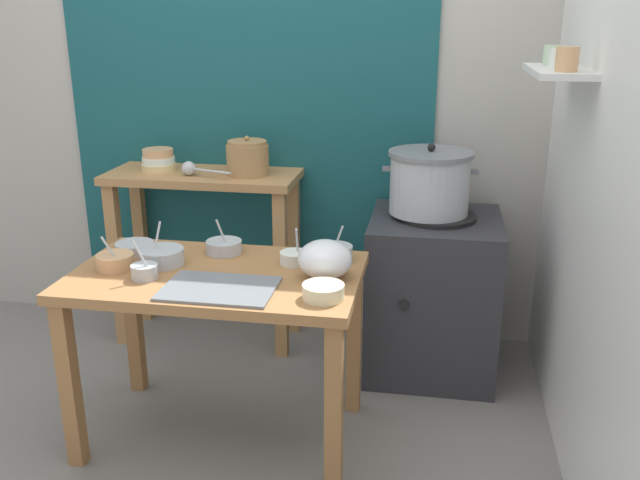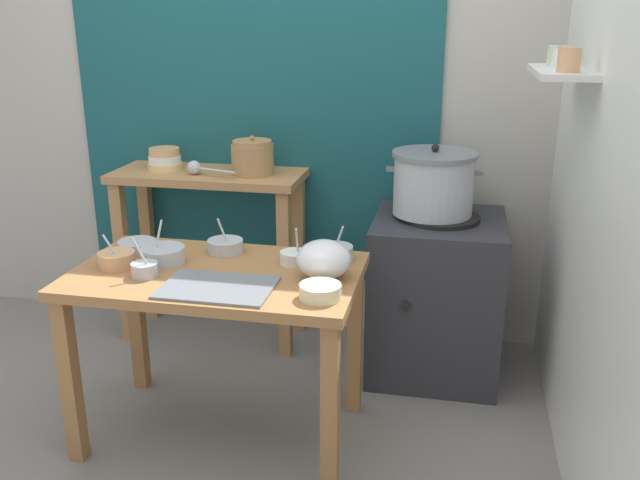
% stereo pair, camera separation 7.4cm
% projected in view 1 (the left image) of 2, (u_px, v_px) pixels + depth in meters
% --- Properties ---
extents(ground_plane, '(9.00, 9.00, 0.00)m').
position_uv_depth(ground_plane, '(224.00, 429.00, 2.85)').
color(ground_plane, gray).
extents(wall_back, '(4.40, 0.12, 2.60)m').
position_uv_depth(wall_back, '(294.00, 87.00, 3.44)').
color(wall_back, '#B2ADA3').
rests_on(wall_back, ground).
extents(wall_right, '(0.30, 3.20, 2.60)m').
position_uv_depth(wall_right, '(606.00, 120.00, 2.39)').
color(wall_right, white).
rests_on(wall_right, ground).
extents(prep_table, '(1.10, 0.66, 0.72)m').
position_uv_depth(prep_table, '(218.00, 298.00, 2.63)').
color(prep_table, '#9E6B3D').
rests_on(prep_table, ground).
extents(back_shelf_table, '(0.96, 0.40, 0.90)m').
position_uv_depth(back_shelf_table, '(205.00, 215.00, 3.46)').
color(back_shelf_table, '#B27F4C').
rests_on(back_shelf_table, ground).
extents(stove_block, '(0.60, 0.61, 0.78)m').
position_uv_depth(stove_block, '(432.00, 294.00, 3.24)').
color(stove_block, '#2D2D33').
rests_on(stove_block, ground).
extents(steamer_pot, '(0.43, 0.39, 0.32)m').
position_uv_depth(steamer_pot, '(430.00, 182.00, 3.10)').
color(steamer_pot, '#B7BABF').
rests_on(steamer_pot, stove_block).
extents(clay_pot, '(0.21, 0.21, 0.19)m').
position_uv_depth(clay_pot, '(248.00, 158.00, 3.32)').
color(clay_pot, '#A37A4C').
rests_on(clay_pot, back_shelf_table).
extents(bowl_stack_enamel, '(0.17, 0.17, 0.11)m').
position_uv_depth(bowl_stack_enamel, '(158.00, 160.00, 3.43)').
color(bowl_stack_enamel, '#E5C684').
rests_on(bowl_stack_enamel, back_shelf_table).
extents(ladle, '(0.27, 0.11, 0.07)m').
position_uv_depth(ladle, '(191.00, 169.00, 3.32)').
color(ladle, '#B7BABF').
rests_on(ladle, back_shelf_table).
extents(serving_tray, '(0.40, 0.28, 0.01)m').
position_uv_depth(serving_tray, '(219.00, 289.00, 2.42)').
color(serving_tray, slate).
rests_on(serving_tray, prep_table).
extents(plastic_bag, '(0.20, 0.20, 0.14)m').
position_uv_depth(plastic_bag, '(325.00, 259.00, 2.51)').
color(plastic_bag, white).
rests_on(plastic_bag, prep_table).
extents(prep_bowl_0, '(0.16, 0.16, 0.04)m').
position_uv_depth(prep_bowl_0, '(135.00, 247.00, 2.79)').
color(prep_bowl_0, '#B7BABF').
rests_on(prep_bowl_0, prep_table).
extents(prep_bowl_1, '(0.11, 0.11, 0.16)m').
position_uv_depth(prep_bowl_1, '(294.00, 257.00, 2.66)').
color(prep_bowl_1, silver).
rests_on(prep_bowl_1, prep_table).
extents(prep_bowl_2, '(0.15, 0.15, 0.15)m').
position_uv_depth(prep_bowl_2, '(224.00, 246.00, 2.79)').
color(prep_bowl_2, '#B7BABF').
rests_on(prep_bowl_2, prep_table).
extents(prep_bowl_3, '(0.15, 0.15, 0.05)m').
position_uv_depth(prep_bowl_3, '(323.00, 291.00, 2.34)').
color(prep_bowl_3, beige).
rests_on(prep_bowl_3, prep_table).
extents(prep_bowl_4, '(0.14, 0.14, 0.14)m').
position_uv_depth(prep_bowl_4, '(115.00, 261.00, 2.61)').
color(prep_bowl_4, tan).
rests_on(prep_bowl_4, prep_table).
extents(prep_bowl_5, '(0.18, 0.18, 0.17)m').
position_uv_depth(prep_bowl_5, '(161.00, 256.00, 2.66)').
color(prep_bowl_5, '#B7BABF').
rests_on(prep_bowl_5, prep_table).
extents(prep_bowl_6, '(0.10, 0.10, 0.16)m').
position_uv_depth(prep_bowl_6, '(144.00, 271.00, 2.52)').
color(prep_bowl_6, '#B7BABF').
rests_on(prep_bowl_6, prep_table).
extents(prep_bowl_7, '(0.14, 0.14, 0.14)m').
position_uv_depth(prep_bowl_7, '(335.00, 252.00, 2.71)').
color(prep_bowl_7, '#B7BABF').
rests_on(prep_bowl_7, prep_table).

